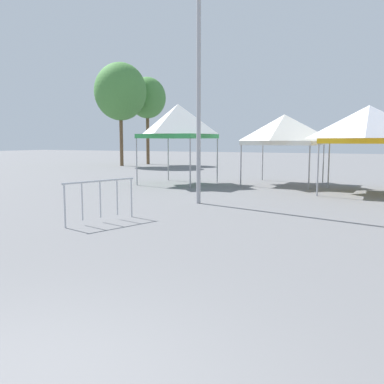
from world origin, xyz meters
name	(u,v)px	position (x,y,z in m)	size (l,w,h in m)	color
canopy_tent_left_of_center	(178,121)	(-6.65, 15.69, 2.96)	(3.06, 3.06, 3.76)	#9E9EA3
canopy_tent_far_right	(284,130)	(-2.10, 17.73, 2.56)	(3.36, 3.36, 3.27)	#9E9EA3
canopy_tent_right_of_center	(369,124)	(1.65, 15.65, 2.67)	(3.42, 3.42, 3.40)	#9E9EA3
light_pole_opposite_side	(199,67)	(-3.14, 10.43, 4.38)	(0.36, 0.36, 7.66)	#9E9EA3
tree_behind_tents_right	(147,98)	(-16.97, 29.69, 5.72)	(3.21, 3.21, 7.52)	brown
tree_behind_tents_center	(120,92)	(-17.63, 26.66, 5.99)	(4.20, 4.20, 8.31)	brown
crowd_barrier_near_person	(100,193)	(-4.02, 6.42, 0.75)	(0.67, 2.02, 1.08)	#B7BABF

